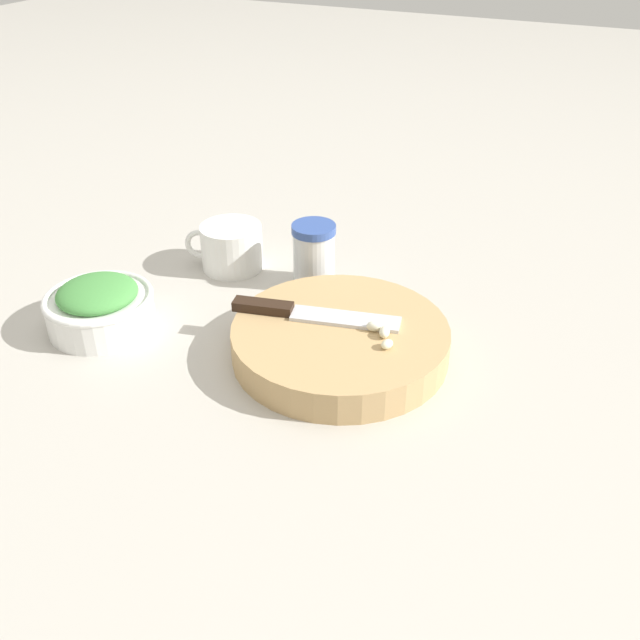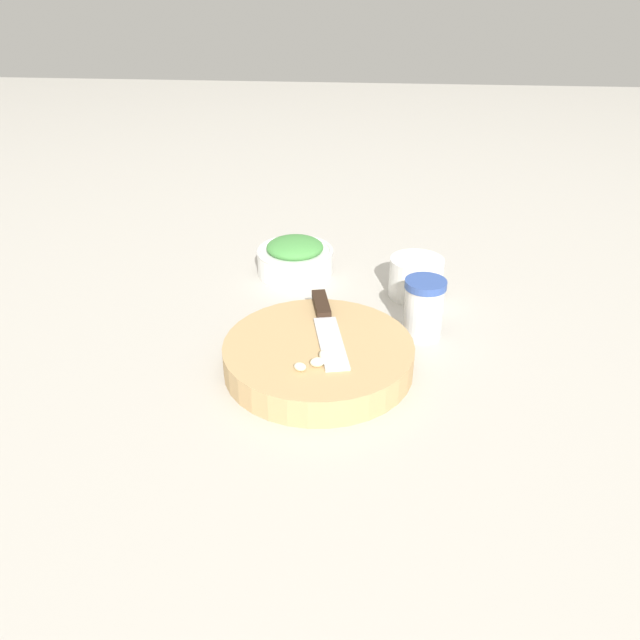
% 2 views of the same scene
% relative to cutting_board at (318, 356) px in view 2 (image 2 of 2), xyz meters
% --- Properties ---
extents(ground_plane, '(5.00, 5.00, 0.00)m').
position_rel_cutting_board_xyz_m(ground_plane, '(-0.05, 0.02, -0.02)').
color(ground_plane, '#B2ADA3').
extents(cutting_board, '(0.28, 0.28, 0.04)m').
position_rel_cutting_board_xyz_m(cutting_board, '(0.00, 0.00, 0.00)').
color(cutting_board, tan).
rests_on(cutting_board, ground_plane).
extents(chef_knife, '(0.22, 0.07, 0.01)m').
position_rel_cutting_board_xyz_m(chef_knife, '(-0.05, 0.01, 0.03)').
color(chef_knife, black).
rests_on(chef_knife, cutting_board).
extents(garlic_cloves, '(0.05, 0.05, 0.01)m').
position_rel_cutting_board_xyz_m(garlic_cloves, '(0.06, 0.00, 0.03)').
color(garlic_cloves, beige).
rests_on(garlic_cloves, cutting_board).
extents(herb_bowl, '(0.15, 0.15, 0.07)m').
position_rel_cutting_board_xyz_m(herb_bowl, '(-0.32, -0.08, 0.01)').
color(herb_bowl, silver).
rests_on(herb_bowl, ground_plane).
extents(spice_jar, '(0.06, 0.06, 0.10)m').
position_rel_cutting_board_xyz_m(spice_jar, '(-0.11, 0.16, 0.03)').
color(spice_jar, silver).
rests_on(spice_jar, ground_plane).
extents(coffee_mug, '(0.12, 0.10, 0.07)m').
position_rel_cutting_board_xyz_m(coffee_mug, '(-0.25, 0.15, 0.01)').
color(coffee_mug, silver).
rests_on(coffee_mug, ground_plane).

